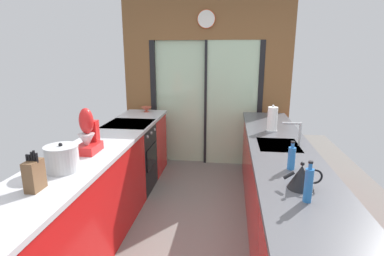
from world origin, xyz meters
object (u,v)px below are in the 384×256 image
paper_towel_roll (272,119)px  knife_block (34,175)px  oven_range (131,157)px  kettle (302,177)px  stand_mixer (88,135)px  soap_bottle_near (309,184)px  stock_pot (62,158)px  soap_bottle_far (292,158)px  mixing_bowl_far (146,109)px

paper_towel_roll → knife_block: bearing=-134.7°
oven_range → kettle: 2.54m
stand_mixer → paper_towel_roll: size_ratio=1.34×
knife_block → soap_bottle_near: 1.78m
stand_mixer → stock_pot: (-0.00, -0.45, -0.06)m
stand_mixer → soap_bottle_far: stand_mixer is taller
oven_range → paper_towel_roll: paper_towel_roll is taller
knife_block → kettle: size_ratio=1.08×
knife_block → soap_bottle_near: (1.78, 0.07, 0.01)m
paper_towel_roll → soap_bottle_near: bearing=-90.0°
kettle → soap_bottle_near: 0.19m
knife_block → paper_towel_roll: size_ratio=0.90×
oven_range → mixing_bowl_far: 0.93m
knife_block → stock_pot: size_ratio=1.10×
oven_range → stock_pot: (0.02, -1.61, 0.57)m
mixing_bowl_far → stand_mixer: (0.00, -1.94, 0.12)m
soap_bottle_near → paper_towel_roll: 1.73m
stock_pot → kettle: 1.78m
stock_pot → soap_bottle_near: bearing=-8.8°
stock_pot → knife_block: bearing=-90.0°
soap_bottle_near → paper_towel_roll: bearing=90.0°
kettle → soap_bottle_far: soap_bottle_far is taller
stand_mixer → soap_bottle_far: bearing=-6.2°
mixing_bowl_far → stand_mixer: stand_mixer is taller
knife_block → stock_pot: bearing=90.0°
stand_mixer → stock_pot: size_ratio=1.64×
knife_block → stand_mixer: 0.80m
mixing_bowl_far → soap_bottle_far: 2.78m
mixing_bowl_far → soap_bottle_far: (1.78, -2.13, 0.06)m
stand_mixer → paper_towel_roll: bearing=29.4°
stand_mixer → soap_bottle_near: bearing=-22.3°
mixing_bowl_far → paper_towel_roll: bearing=-27.6°
knife_block → soap_bottle_near: bearing=2.1°
stock_pot → paper_towel_roll: 2.30m
mixing_bowl_far → stock_pot: bearing=-90.0°
stand_mixer → oven_range: bearing=90.9°
soap_bottle_far → stand_mixer: bearing=173.8°
knife_block → paper_towel_roll: (1.78, 1.80, 0.03)m
paper_towel_roll → soap_bottle_far: bearing=-90.0°
soap_bottle_far → kettle: bearing=-89.7°
paper_towel_roll → oven_range: bearing=175.0°
kettle → soap_bottle_far: 0.35m
stand_mixer → stock_pot: bearing=-90.0°
mixing_bowl_far → paper_towel_roll: (1.78, -0.93, 0.10)m
oven_range → soap_bottle_near: soap_bottle_near is taller
mixing_bowl_far → kettle: 3.05m
kettle → soap_bottle_far: size_ratio=1.13×
kettle → soap_bottle_far: (-0.00, 0.35, 0.01)m
kettle → soap_bottle_far: bearing=90.3°
oven_range → knife_block: size_ratio=3.26×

